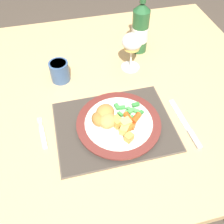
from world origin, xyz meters
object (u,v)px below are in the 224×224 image
at_px(dining_table, 97,104).
at_px(wine_glass, 132,44).
at_px(bottle, 140,28).
at_px(table_knife, 187,127).
at_px(dinner_plate, 119,124).
at_px(fork, 43,135).
at_px(drinking_cup, 60,71).

distance_m(dining_table, wine_glass, 0.27).
relative_size(dining_table, bottle, 4.76).
bearing_deg(table_knife, bottle, 93.23).
xyz_separation_m(dinner_plate, bottle, (0.19, 0.39, 0.09)).
distance_m(dinner_plate, table_knife, 0.22).
bearing_deg(dining_table, fork, -141.77).
height_order(dinner_plate, wine_glass, wine_glass).
xyz_separation_m(dinner_plate, wine_glass, (0.12, 0.28, 0.09)).
height_order(wine_glass, bottle, bottle).
bearing_deg(table_knife, drinking_cup, 138.38).
bearing_deg(dining_table, drinking_cup, 143.67).
bearing_deg(wine_glass, drinking_cup, -179.03).
bearing_deg(bottle, fork, -140.18).
height_order(dining_table, dinner_plate, dinner_plate).
relative_size(bottle, drinking_cup, 3.51).
bearing_deg(bottle, table_knife, -86.77).
bearing_deg(wine_glass, table_knife, -74.55).
relative_size(table_knife, drinking_cup, 2.67).
height_order(fork, bottle, bottle).
height_order(fork, wine_glass, wine_glass).
height_order(dining_table, wine_glass, wine_glass).
xyz_separation_m(table_knife, wine_glass, (-0.09, 0.33, 0.11)).
xyz_separation_m(dinner_plate, fork, (-0.24, 0.03, -0.01)).
height_order(dining_table, drinking_cup, drinking_cup).
height_order(dinner_plate, bottle, bottle).
bearing_deg(wine_glass, bottle, 57.45).
bearing_deg(table_knife, wine_glass, 105.45).
bearing_deg(drinking_cup, wine_glass, 0.97).
bearing_deg(dinner_plate, wine_glass, 66.26).
distance_m(wine_glass, drinking_cup, 0.29).
xyz_separation_m(dining_table, bottle, (0.23, 0.20, 0.18)).
relative_size(wine_glass, bottle, 0.55).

